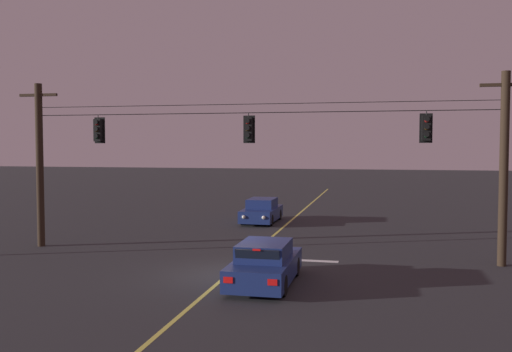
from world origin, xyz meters
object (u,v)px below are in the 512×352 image
(car_oncoming_lead, at_px, (262,211))
(car_waiting_near_lane, at_px, (265,264))
(traffic_light_leftmost, at_px, (98,130))
(traffic_light_left_inner, at_px, (248,129))
(traffic_light_centre, at_px, (426,128))

(car_oncoming_lead, bearing_deg, car_waiting_near_lane, -77.82)
(traffic_light_leftmost, bearing_deg, traffic_light_left_inner, 0.00)
(traffic_light_left_inner, bearing_deg, traffic_light_leftmost, 180.00)
(traffic_light_left_inner, distance_m, car_waiting_near_lane, 6.60)
(traffic_light_leftmost, xyz_separation_m, traffic_light_centre, (13.54, 0.00, 0.00))
(traffic_light_left_inner, relative_size, car_oncoming_lead, 0.28)
(traffic_light_leftmost, height_order, traffic_light_left_inner, same)
(traffic_light_centre, xyz_separation_m, car_oncoming_lead, (-8.38, 9.74, -4.49))
(traffic_light_left_inner, relative_size, traffic_light_centre, 1.00)
(traffic_light_leftmost, relative_size, traffic_light_centre, 1.00)
(car_oncoming_lead, bearing_deg, traffic_light_centre, -49.31)
(traffic_light_left_inner, height_order, car_oncoming_lead, traffic_light_left_inner)
(traffic_light_left_inner, height_order, traffic_light_centre, same)
(traffic_light_leftmost, distance_m, traffic_light_centre, 13.54)
(traffic_light_leftmost, distance_m, car_waiting_near_lane, 10.44)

